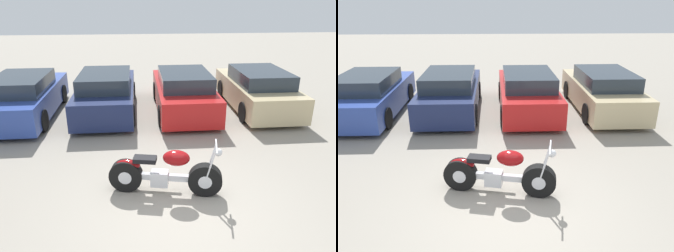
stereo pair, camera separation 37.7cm
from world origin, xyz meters
TOP-DOWN VIEW (x-y plane):
  - ground_plane at (0.00, 0.00)m, footprint 60.00×60.00m
  - motorcycle at (-0.28, 0.54)m, footprint 2.20×0.85m
  - parked_car_blue at (-4.31, 5.34)m, footprint 1.85×4.48m
  - parked_car_navy at (-1.78, 5.56)m, footprint 1.85×4.48m
  - parked_car_red at (0.76, 5.46)m, footprint 1.85×4.48m
  - parked_car_champagne at (3.30, 5.51)m, footprint 1.85×4.48m

SIDE VIEW (x-z plane):
  - ground_plane at x=0.00m, z-range 0.00..0.00m
  - motorcycle at x=-0.28m, z-range -0.10..0.96m
  - parked_car_blue at x=-4.31m, z-range -0.04..1.34m
  - parked_car_navy at x=-1.78m, z-range -0.04..1.34m
  - parked_car_red at x=0.76m, z-range -0.04..1.34m
  - parked_car_champagne at x=3.30m, z-range -0.04..1.34m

